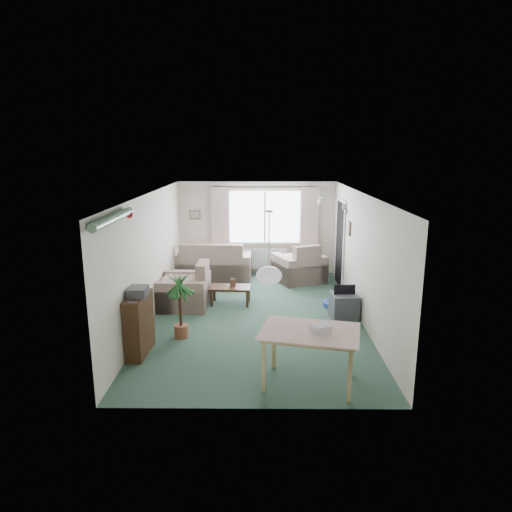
{
  "coord_description": "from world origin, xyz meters",
  "views": [
    {
      "loc": [
        0.07,
        -8.41,
        3.2
      ],
      "look_at": [
        0.0,
        0.3,
        1.15
      ],
      "focal_mm": 32.0,
      "sensor_mm": 36.0,
      "label": 1
    }
  ],
  "objects_px": {
    "dining_table": "(309,358)",
    "pet_bed": "(335,304)",
    "armchair_left": "(184,284)",
    "houseplant": "(180,305)",
    "bookshelf": "(139,325)",
    "coffee_table": "(231,295)",
    "armchair_corner": "(299,262)",
    "sofa": "(213,260)",
    "tv_cube": "(344,306)"
  },
  "relations": [
    {
      "from": "bookshelf",
      "to": "coffee_table",
      "type": "bearing_deg",
      "value": 64.46
    },
    {
      "from": "armchair_left",
      "to": "tv_cube",
      "type": "xyz_separation_m",
      "value": [
        3.2,
        -0.67,
        -0.23
      ]
    },
    {
      "from": "houseplant",
      "to": "pet_bed",
      "type": "xyz_separation_m",
      "value": [
        2.94,
        1.62,
        -0.55
      ]
    },
    {
      "from": "armchair_left",
      "to": "dining_table",
      "type": "relative_size",
      "value": 0.86
    },
    {
      "from": "armchair_corner",
      "to": "houseplant",
      "type": "bearing_deg",
      "value": 33.59
    },
    {
      "from": "coffee_table",
      "to": "dining_table",
      "type": "bearing_deg",
      "value": -68.84
    },
    {
      "from": "bookshelf",
      "to": "dining_table",
      "type": "distance_m",
      "value": 2.77
    },
    {
      "from": "coffee_table",
      "to": "pet_bed",
      "type": "relative_size",
      "value": 1.65
    },
    {
      "from": "sofa",
      "to": "armchair_left",
      "type": "height_order",
      "value": "sofa"
    },
    {
      "from": "bookshelf",
      "to": "dining_table",
      "type": "bearing_deg",
      "value": -17.36
    },
    {
      "from": "armchair_corner",
      "to": "dining_table",
      "type": "xyz_separation_m",
      "value": [
        -0.28,
        -5.11,
        -0.1
      ]
    },
    {
      "from": "dining_table",
      "to": "tv_cube",
      "type": "height_order",
      "value": "dining_table"
    },
    {
      "from": "houseplant",
      "to": "coffee_table",
      "type": "bearing_deg",
      "value": 67.05
    },
    {
      "from": "coffee_table",
      "to": "bookshelf",
      "type": "relative_size",
      "value": 0.88
    },
    {
      "from": "coffee_table",
      "to": "houseplant",
      "type": "bearing_deg",
      "value": -112.95
    },
    {
      "from": "armchair_left",
      "to": "houseplant",
      "type": "height_order",
      "value": "houseplant"
    },
    {
      "from": "dining_table",
      "to": "tv_cube",
      "type": "xyz_separation_m",
      "value": [
        0.94,
        2.54,
        -0.14
      ]
    },
    {
      "from": "sofa",
      "to": "bookshelf",
      "type": "height_order",
      "value": "bookshelf"
    },
    {
      "from": "dining_table",
      "to": "armchair_left",
      "type": "bearing_deg",
      "value": 125.13
    },
    {
      "from": "armchair_corner",
      "to": "bookshelf",
      "type": "relative_size",
      "value": 1.12
    },
    {
      "from": "dining_table",
      "to": "tv_cube",
      "type": "relative_size",
      "value": 2.29
    },
    {
      "from": "dining_table",
      "to": "pet_bed",
      "type": "height_order",
      "value": "dining_table"
    },
    {
      "from": "bookshelf",
      "to": "houseplant",
      "type": "distance_m",
      "value": 0.85
    },
    {
      "from": "bookshelf",
      "to": "dining_table",
      "type": "relative_size",
      "value": 0.79
    },
    {
      "from": "coffee_table",
      "to": "bookshelf",
      "type": "distance_m",
      "value": 2.75
    },
    {
      "from": "houseplant",
      "to": "dining_table",
      "type": "height_order",
      "value": "houseplant"
    },
    {
      "from": "armchair_corner",
      "to": "coffee_table",
      "type": "relative_size",
      "value": 1.27
    },
    {
      "from": "sofa",
      "to": "pet_bed",
      "type": "bearing_deg",
      "value": 143.27
    },
    {
      "from": "coffee_table",
      "to": "pet_bed",
      "type": "bearing_deg",
      "value": -3.95
    },
    {
      "from": "coffee_table",
      "to": "pet_bed",
      "type": "distance_m",
      "value": 2.2
    },
    {
      "from": "armchair_left",
      "to": "dining_table",
      "type": "distance_m",
      "value": 3.93
    },
    {
      "from": "armchair_corner",
      "to": "pet_bed",
      "type": "bearing_deg",
      "value": 84.81
    },
    {
      "from": "dining_table",
      "to": "pet_bed",
      "type": "distance_m",
      "value": 3.35
    },
    {
      "from": "coffee_table",
      "to": "houseplant",
      "type": "xyz_separation_m",
      "value": [
        -0.75,
        -1.77,
        0.41
      ]
    },
    {
      "from": "armchair_corner",
      "to": "pet_bed",
      "type": "distance_m",
      "value": 2.05
    },
    {
      "from": "armchair_left",
      "to": "houseplant",
      "type": "bearing_deg",
      "value": 8.85
    },
    {
      "from": "sofa",
      "to": "pet_bed",
      "type": "height_order",
      "value": "sofa"
    },
    {
      "from": "armchair_corner",
      "to": "dining_table",
      "type": "relative_size",
      "value": 0.88
    },
    {
      "from": "sofa",
      "to": "armchair_left",
      "type": "bearing_deg",
      "value": 80.58
    },
    {
      "from": "armchair_corner",
      "to": "pet_bed",
      "type": "height_order",
      "value": "armchair_corner"
    },
    {
      "from": "sofa",
      "to": "houseplant",
      "type": "xyz_separation_m",
      "value": [
        -0.19,
        -3.76,
        0.12
      ]
    },
    {
      "from": "houseplant",
      "to": "dining_table",
      "type": "xyz_separation_m",
      "value": [
        2.05,
        -1.59,
        -0.21
      ]
    },
    {
      "from": "armchair_left",
      "to": "tv_cube",
      "type": "relative_size",
      "value": 1.97
    },
    {
      "from": "coffee_table",
      "to": "armchair_corner",
      "type": "bearing_deg",
      "value": 47.88
    },
    {
      "from": "armchair_left",
      "to": "bookshelf",
      "type": "xyz_separation_m",
      "value": [
        -0.34,
        -2.26,
        0.01
      ]
    },
    {
      "from": "dining_table",
      "to": "armchair_corner",
      "type": "bearing_deg",
      "value": 86.82
    },
    {
      "from": "sofa",
      "to": "tv_cube",
      "type": "height_order",
      "value": "sofa"
    },
    {
      "from": "armchair_corner",
      "to": "bookshelf",
      "type": "distance_m",
      "value": 5.06
    },
    {
      "from": "sofa",
      "to": "armchair_corner",
      "type": "bearing_deg",
      "value": 174.89
    },
    {
      "from": "armchair_corner",
      "to": "sofa",
      "type": "bearing_deg",
      "value": -29.15
    }
  ]
}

